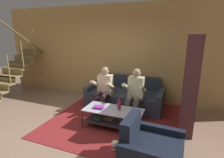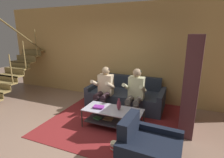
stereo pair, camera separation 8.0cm
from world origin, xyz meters
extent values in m
plane|color=#957461|center=(0.00, 0.00, 0.00)|extent=(16.80, 16.80, 0.00)
cube|color=tan|center=(0.00, 2.46, 1.45)|extent=(8.40, 0.12, 2.90)
cube|color=#9E854B|center=(-3.30, 0.94, 0.53)|extent=(0.91, 0.27, 0.04)
cube|color=olive|center=(-3.30, 0.82, 0.45)|extent=(0.91, 0.02, 0.18)
cube|color=#9E854B|center=(-3.30, 1.21, 0.71)|extent=(0.91, 0.27, 0.04)
cube|color=olive|center=(-3.30, 1.09, 0.64)|extent=(0.91, 0.02, 0.18)
cube|color=#9E854B|center=(-3.30, 1.48, 0.89)|extent=(0.91, 0.27, 0.04)
cube|color=olive|center=(-3.30, 1.36, 0.82)|extent=(0.91, 0.02, 0.18)
cube|color=#9E854B|center=(-3.30, 1.75, 1.07)|extent=(0.91, 0.27, 0.04)
cube|color=olive|center=(-3.30, 1.63, 1.00)|extent=(0.91, 0.02, 0.18)
cube|color=#9E854B|center=(-3.30, 2.02, 1.25)|extent=(0.91, 0.27, 0.04)
cube|color=olive|center=(-3.30, 1.90, 1.18)|extent=(0.91, 0.02, 0.18)
cube|color=#9E854B|center=(-3.30, 2.29, 1.44)|extent=(0.91, 0.27, 0.04)
cube|color=olive|center=(-3.30, 2.17, 1.36)|extent=(0.91, 0.02, 0.18)
cube|color=#9E854B|center=(-3.30, 2.56, 1.62)|extent=(0.91, 0.27, 0.04)
cube|color=olive|center=(-3.30, 2.44, 1.55)|extent=(0.91, 0.02, 0.18)
cube|color=#9E854B|center=(-3.30, 2.83, 1.80)|extent=(0.91, 0.27, 0.04)
cube|color=olive|center=(-3.30, 2.71, 1.73)|extent=(0.91, 0.02, 0.18)
cylinder|color=#9E854B|center=(-2.88, 0.94, 1.00)|extent=(0.04, 0.04, 0.90)
cylinder|color=#9E854B|center=(-2.88, 1.48, 1.36)|extent=(0.04, 0.04, 0.90)
cylinder|color=#9E854B|center=(-2.88, 2.02, 1.72)|extent=(0.04, 0.04, 0.90)
cylinder|color=#9E854B|center=(-2.88, 2.56, 2.09)|extent=(0.04, 0.04, 0.90)
cylinder|color=brown|center=(-2.88, 1.62, 1.90)|extent=(0.05, 2.46, 1.68)
cube|color=#313A49|center=(0.49, 1.81, 0.22)|extent=(1.87, 0.99, 0.45)
cube|color=#2A313E|center=(0.49, 2.22, 0.63)|extent=(1.87, 0.18, 0.37)
cube|color=#313A49|center=(-0.51, 1.81, 0.28)|extent=(0.13, 0.99, 0.57)
cube|color=#313A49|center=(1.49, 1.81, 0.28)|extent=(0.13, 0.99, 0.57)
cylinder|color=#2D1C22|center=(-0.03, 1.01, 0.22)|extent=(0.14, 0.14, 0.45)
cylinder|color=#2D1C22|center=(0.17, 1.01, 0.22)|extent=(0.14, 0.14, 0.45)
cylinder|color=#2D1C22|center=(-0.03, 1.18, 0.49)|extent=(0.14, 0.42, 0.14)
cylinder|color=#2D1C22|center=(0.17, 1.18, 0.49)|extent=(0.14, 0.42, 0.14)
cube|color=beige|center=(0.07, 1.39, 0.72)|extent=(0.38, 0.22, 0.55)
cylinder|color=beige|center=(-0.14, 1.21, 0.77)|extent=(0.09, 0.49, 0.31)
cylinder|color=beige|center=(0.27, 1.21, 0.77)|extent=(0.09, 0.49, 0.31)
sphere|color=tan|center=(0.07, 1.39, 1.10)|extent=(0.21, 0.21, 0.21)
ellipsoid|color=black|center=(0.07, 1.41, 1.12)|extent=(0.21, 0.21, 0.13)
cylinder|color=#5C544D|center=(0.81, 1.01, 0.22)|extent=(0.14, 0.14, 0.45)
cylinder|color=#5C544D|center=(1.01, 1.01, 0.22)|extent=(0.14, 0.14, 0.45)
cylinder|color=#5C544D|center=(0.81, 1.18, 0.49)|extent=(0.14, 0.42, 0.14)
cylinder|color=#5C544D|center=(1.01, 1.18, 0.49)|extent=(0.14, 0.42, 0.14)
cube|color=beige|center=(0.91, 1.39, 0.73)|extent=(0.38, 0.22, 0.56)
cylinder|color=beige|center=(0.70, 1.21, 0.78)|extent=(0.09, 0.49, 0.31)
cylinder|color=beige|center=(1.11, 1.21, 0.78)|extent=(0.09, 0.49, 0.31)
sphere|color=tan|center=(0.91, 1.39, 1.11)|extent=(0.21, 0.21, 0.21)
ellipsoid|color=black|center=(0.91, 1.41, 1.14)|extent=(0.21, 0.21, 0.13)
cube|color=#B6B7C8|center=(0.60, 0.60, 0.42)|extent=(1.30, 0.58, 0.02)
cube|color=#333137|center=(0.60, 0.60, 0.15)|extent=(1.19, 0.53, 0.02)
cylinder|color=#34342C|center=(-0.04, 0.33, 0.21)|extent=(0.03, 0.03, 0.42)
cylinder|color=#34342C|center=(1.23, 0.33, 0.21)|extent=(0.03, 0.03, 0.42)
cylinder|color=#34342C|center=(-0.04, 0.88, 0.21)|extent=(0.03, 0.03, 0.42)
cylinder|color=#34342C|center=(1.23, 0.88, 0.21)|extent=(0.03, 0.03, 0.42)
cube|color=#3B8F4B|center=(0.23, 0.56, 0.17)|extent=(0.19, 0.16, 0.02)
cube|color=#96784B|center=(0.47, 0.62, 0.17)|extent=(0.21, 0.16, 0.02)
cube|color=maroon|center=(0.54, 1.11, 0.01)|extent=(3.02, 3.21, 0.01)
cube|color=#81554D|center=(0.54, 1.11, 0.01)|extent=(1.66, 1.76, 0.00)
ellipsoid|color=maroon|center=(0.72, 0.63, 0.54)|extent=(0.09, 0.09, 0.24)
cylinder|color=maroon|center=(0.72, 0.63, 0.66)|extent=(0.04, 0.04, 0.05)
cube|color=#8E3894|center=(0.27, 0.55, 0.44)|extent=(0.21, 0.14, 0.03)
cube|color=purple|center=(0.27, 0.55, 0.46)|extent=(0.25, 0.18, 0.02)
cube|color=#4F292D|center=(2.19, 1.68, 1.02)|extent=(0.28, 0.05, 2.04)
cube|color=#4F292D|center=(2.09, 0.73, 1.02)|extent=(0.28, 0.05, 2.04)
cube|color=#4F292D|center=(2.27, 1.19, 1.02)|extent=(0.11, 0.98, 2.04)
cube|color=#4F292D|center=(2.14, 1.21, 0.01)|extent=(0.37, 0.96, 0.02)
cube|color=#4F292D|center=(2.14, 1.21, 0.41)|extent=(0.37, 0.96, 0.02)
cube|color=#4F292D|center=(2.14, 1.21, 0.81)|extent=(0.37, 0.96, 0.02)
cube|color=#4F292D|center=(2.14, 1.21, 1.22)|extent=(0.37, 0.96, 0.02)
cube|color=#4F292D|center=(2.14, 1.21, 1.63)|extent=(0.37, 0.96, 0.02)
cube|color=#4F292D|center=(2.14, 1.21, 2.03)|extent=(0.37, 0.96, 0.02)
cube|color=#345DAC|center=(2.16, 1.65, 0.14)|extent=(0.19, 0.05, 0.25)
cube|color=gold|center=(2.15, 1.60, 0.19)|extent=(0.20, 0.06, 0.33)
cube|color=#3C9554|center=(2.16, 1.55, 0.19)|extent=(0.21, 0.06, 0.34)
cube|color=silver|center=(2.18, 1.50, 0.15)|extent=(0.26, 0.06, 0.27)
cube|color=#75A0B9|center=(2.16, 1.45, 0.13)|extent=(0.25, 0.06, 0.23)
cube|color=teal|center=(2.15, 1.41, 0.12)|extent=(0.23, 0.05, 0.21)
cube|color=black|center=(1.60, -0.32, 0.22)|extent=(0.90, 0.65, 0.44)
cube|color=black|center=(1.24, -0.30, 0.63)|extent=(0.19, 0.62, 0.37)
cube|color=black|center=(1.62, 0.04, 0.27)|extent=(0.88, 0.15, 0.54)
cylinder|color=red|center=(0.92, -0.14, 0.02)|extent=(0.14, 0.14, 0.04)
cylinder|color=white|center=(0.92, -0.14, 0.05)|extent=(0.14, 0.14, 0.04)
cylinder|color=red|center=(0.92, -0.14, 0.09)|extent=(0.14, 0.14, 0.04)
cylinder|color=white|center=(0.92, -0.14, 0.12)|extent=(0.14, 0.14, 0.04)
ellipsoid|color=beige|center=(0.92, -0.14, 0.16)|extent=(0.13, 0.13, 0.05)
camera|label=1|loc=(1.86, -2.70, 2.05)|focal=28.00mm
camera|label=2|loc=(1.93, -2.67, 2.05)|focal=28.00mm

